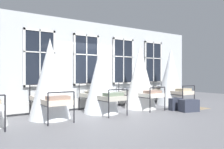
% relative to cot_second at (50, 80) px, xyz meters
% --- Properties ---
extents(ground, '(20.89, 20.89, 0.00)m').
position_rel_cot_second_xyz_m(ground, '(1.80, -0.08, -1.16)').
color(ground, slate).
extents(back_wall_with_windows, '(11.45, 0.10, 3.36)m').
position_rel_cot_second_xyz_m(back_wall_with_windows, '(1.80, 1.16, 0.52)').
color(back_wall_with_windows, silver).
rests_on(back_wall_with_windows, ground).
extents(window_bank, '(8.20, 0.10, 2.77)m').
position_rel_cot_second_xyz_m(window_bank, '(1.80, 1.04, -0.03)').
color(window_bank, black).
rests_on(window_bank, ground).
extents(cot_second, '(1.24, 1.93, 2.41)m').
position_rel_cot_second_xyz_m(cot_second, '(0.00, 0.00, 0.00)').
color(cot_second, black).
rests_on(cot_second, ground).
extents(cot_third, '(1.24, 1.93, 2.41)m').
position_rel_cot_second_xyz_m(cot_third, '(1.81, -0.02, 0.00)').
color(cot_third, black).
rests_on(cot_third, ground).
extents(cot_fourth, '(1.24, 1.93, 2.44)m').
position_rel_cot_second_xyz_m(cot_fourth, '(3.58, -0.03, 0.01)').
color(cot_fourth, black).
rests_on(cot_fourth, ground).
extents(cot_fifth, '(1.24, 1.93, 2.45)m').
position_rel_cot_second_xyz_m(cot_fifth, '(5.41, 0.03, 0.02)').
color(cot_fifth, black).
rests_on(cot_fifth, ground).
extents(rug_fifth, '(0.81, 0.57, 0.01)m').
position_rel_cot_second_xyz_m(rug_fifth, '(5.36, -1.35, -1.16)').
color(rug_fifth, '#8E7A5B').
rests_on(rug_fifth, ground).
extents(suitcase_dark, '(0.56, 0.22, 0.47)m').
position_rel_cot_second_xyz_m(suitcase_dark, '(4.36, -1.10, -0.94)').
color(suitcase_dark, '#2D3342').
rests_on(suitcase_dark, ground).
extents(travel_trunk, '(0.72, 0.55, 0.43)m').
position_rel_cot_second_xyz_m(travel_trunk, '(4.47, -1.59, -0.95)').
color(travel_trunk, '#2D3342').
rests_on(travel_trunk, ground).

